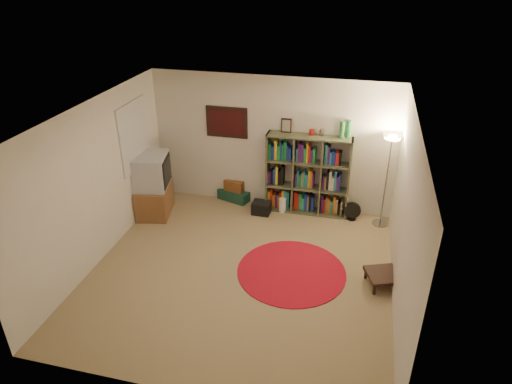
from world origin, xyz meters
TOP-DOWN VIEW (x-y plane):
  - room at (-0.05, 0.05)m, footprint 4.54×4.54m
  - bookshelf at (0.68, 2.17)m, footprint 1.52×0.45m
  - floor_lamp at (2.08, 1.96)m, footprint 0.42×0.42m
  - floor_fan at (1.57, 1.99)m, footprint 0.31×0.18m
  - tv_stand at (-2.03, 1.38)m, footprint 0.71×0.90m
  - suitcase at (-0.73, 2.28)m, footprint 0.71×0.57m
  - wicker_basket at (-0.72, 2.28)m, footprint 0.43×0.35m
  - duffel_bag at (-0.10, 1.84)m, footprint 0.34×0.28m
  - paper_towel at (0.28, 1.99)m, footprint 0.16×0.16m
  - red_rug at (0.76, 0.19)m, footprint 1.67×1.67m
  - side_table at (2.10, 0.20)m, footprint 0.59×0.59m

SIDE VIEW (x-z plane):
  - red_rug at x=0.76m, z-range 0.00..0.01m
  - suitcase at x=-0.73m, z-range 0.00..0.20m
  - duffel_bag at x=-0.10m, z-range 0.00..0.23m
  - paper_towel at x=0.28m, z-range 0.00..0.28m
  - side_table at x=2.10m, z-range 0.07..0.28m
  - floor_fan at x=1.57m, z-range 0.00..0.35m
  - wicker_basket at x=-0.72m, z-range 0.20..0.42m
  - tv_stand at x=-2.03m, z-range -0.02..1.15m
  - bookshelf at x=0.68m, z-range -0.18..1.64m
  - room at x=-0.05m, z-range -0.01..2.53m
  - floor_lamp at x=2.08m, z-range 0.56..2.28m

